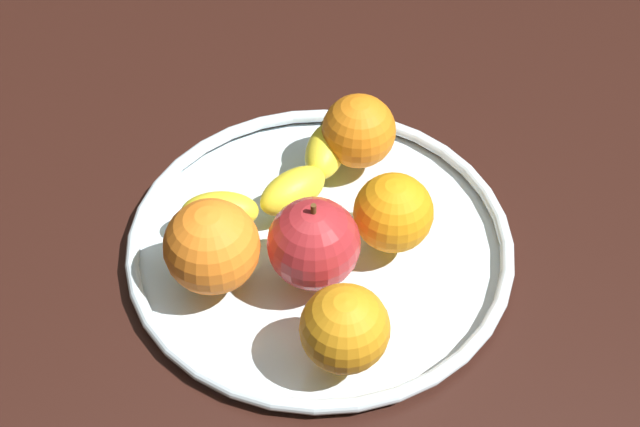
{
  "coord_description": "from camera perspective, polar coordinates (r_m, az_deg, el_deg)",
  "views": [
    {
      "loc": [
        -26.3,
        -41.79,
        60.43
      ],
      "look_at": [
        0.0,
        0.0,
        4.8
      ],
      "focal_mm": 50.69,
      "sensor_mm": 36.0,
      "label": 1
    }
  ],
  "objects": [
    {
      "name": "ground_plane",
      "position": [
        0.8,
        0.0,
        -3.25
      ],
      "size": [
        164.72,
        164.72,
        4.0
      ],
      "primitive_type": "cube",
      "color": "black"
    },
    {
      "name": "fruit_bowl",
      "position": [
        0.77,
        0.0,
        -1.91
      ],
      "size": [
        33.07,
        33.07,
        1.8
      ],
      "color": "silver",
      "rests_on": "ground_plane"
    },
    {
      "name": "banana",
      "position": [
        0.79,
        -2.44,
        2.02
      ],
      "size": [
        18.99,
        8.45,
        3.53
      ],
      "rotation": [
        0.0,
        0.0,
        0.13
      ],
      "color": "yellow",
      "rests_on": "fruit_bowl"
    },
    {
      "name": "apple",
      "position": [
        0.71,
        -0.39,
        -1.92
      ],
      "size": [
        7.48,
        7.48,
        8.28
      ],
      "color": "#AD272C",
      "rests_on": "fruit_bowl"
    },
    {
      "name": "orange_front_right",
      "position": [
        0.74,
        4.65,
        0.05
      ],
      "size": [
        6.67,
        6.67,
        6.67
      ],
      "primitive_type": "sphere",
      "color": "orange",
      "rests_on": "fruit_bowl"
    },
    {
      "name": "orange_back_left",
      "position": [
        0.67,
        1.57,
        -7.28
      ],
      "size": [
        6.79,
        6.79,
        6.79
      ],
      "primitive_type": "sphere",
      "color": "orange",
      "rests_on": "fruit_bowl"
    },
    {
      "name": "orange_back_right",
      "position": [
        0.71,
        -6.84,
        -2.1
      ],
      "size": [
        7.71,
        7.71,
        7.71
      ],
      "primitive_type": "sphere",
      "color": "orange",
      "rests_on": "fruit_bowl"
    },
    {
      "name": "orange_center",
      "position": [
        0.81,
        2.46,
        5.23
      ],
      "size": [
        6.68,
        6.68,
        6.68
      ],
      "primitive_type": "sphere",
      "color": "orange",
      "rests_on": "fruit_bowl"
    }
  ]
}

